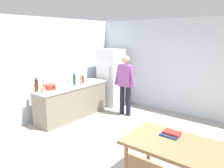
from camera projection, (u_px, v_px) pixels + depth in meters
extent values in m
plane|color=#9E998E|center=(111.00, 151.00, 4.36)|extent=(14.00, 14.00, 0.00)
cube|color=silver|center=(175.00, 66.00, 6.36)|extent=(6.40, 0.12, 2.70)
cube|color=silver|center=(38.00, 70.00, 5.78)|extent=(0.12, 5.60, 2.70)
cube|color=gray|center=(72.00, 102.00, 6.08)|extent=(0.60, 2.12, 0.86)
cube|color=silver|center=(72.00, 86.00, 5.98)|extent=(0.64, 2.20, 0.04)
cube|color=white|center=(111.00, 77.00, 7.14)|extent=(0.70, 0.64, 1.80)
cylinder|color=#B2B2B7|center=(110.00, 73.00, 6.71)|extent=(0.02, 0.02, 0.40)
cylinder|color=#1E1E2D|center=(122.00, 100.00, 6.32)|extent=(0.13, 0.13, 0.84)
cylinder|color=#1E1E2D|center=(128.00, 101.00, 6.19)|extent=(0.13, 0.13, 0.84)
cube|color=#99519E|center=(126.00, 76.00, 6.10)|extent=(0.38, 0.22, 0.60)
sphere|color=tan|center=(126.00, 59.00, 6.00)|extent=(0.22, 0.22, 0.22)
cylinder|color=#99519E|center=(117.00, 75.00, 6.22)|extent=(0.20, 0.09, 0.55)
cylinder|color=#99519E|center=(132.00, 78.00, 5.92)|extent=(0.20, 0.09, 0.55)
cube|color=#9E754C|center=(175.00, 145.00, 3.12)|extent=(1.40, 0.90, 0.05)
cylinder|color=#9E754C|center=(126.00, 164.00, 3.30)|extent=(0.06, 0.06, 0.70)
cylinder|color=#9E754C|center=(149.00, 146.00, 3.84)|extent=(0.06, 0.06, 0.70)
cylinder|color=red|center=(50.00, 87.00, 5.54)|extent=(0.28, 0.28, 0.12)
cube|color=black|center=(46.00, 85.00, 5.64)|extent=(0.06, 0.03, 0.02)
cube|color=black|center=(54.00, 87.00, 5.43)|extent=(0.06, 0.03, 0.02)
cylinder|color=tan|center=(43.00, 90.00, 5.19)|extent=(0.11, 0.11, 0.14)
cylinder|color=olive|center=(43.00, 84.00, 5.15)|extent=(0.02, 0.05, 0.22)
cylinder|color=olive|center=(43.00, 85.00, 5.14)|extent=(0.02, 0.04, 0.22)
cylinder|color=gray|center=(81.00, 81.00, 5.95)|extent=(0.06, 0.06, 0.26)
cylinder|color=gray|center=(81.00, 75.00, 5.92)|extent=(0.02, 0.02, 0.06)
cylinder|color=silver|center=(69.00, 83.00, 5.75)|extent=(0.07, 0.07, 0.24)
cylinder|color=silver|center=(69.00, 77.00, 5.71)|extent=(0.03, 0.03, 0.06)
cylinder|color=#B22319|center=(83.00, 80.00, 6.25)|extent=(0.06, 0.06, 0.18)
cylinder|color=#B22319|center=(83.00, 76.00, 6.23)|extent=(0.02, 0.02, 0.06)
cylinder|color=#5B3314|center=(36.00, 88.00, 5.28)|extent=(0.06, 0.06, 0.20)
cylinder|color=#5B3314|center=(35.00, 83.00, 5.25)|extent=(0.02, 0.02, 0.06)
cylinder|color=#1E5123|center=(74.00, 80.00, 6.03)|extent=(0.08, 0.08, 0.28)
cylinder|color=#1E5123|center=(74.00, 74.00, 5.99)|extent=(0.03, 0.03, 0.06)
cylinder|color=black|center=(36.00, 85.00, 5.38)|extent=(0.08, 0.08, 0.28)
cylinder|color=black|center=(36.00, 78.00, 5.34)|extent=(0.03, 0.03, 0.06)
cube|color=#284C8E|center=(170.00, 135.00, 3.33)|extent=(0.27, 0.17, 0.03)
cube|color=#B22D28|center=(172.00, 133.00, 3.32)|extent=(0.25, 0.16, 0.04)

